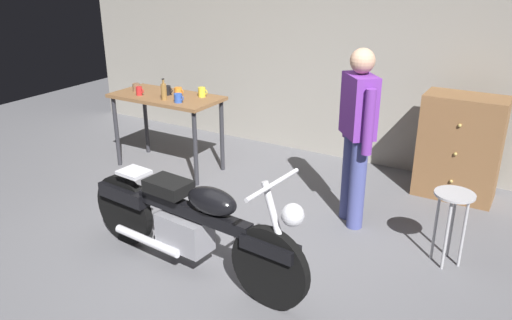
% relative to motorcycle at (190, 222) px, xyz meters
% --- Properties ---
extents(ground_plane, '(12.00, 12.00, 0.00)m').
position_rel_motorcycle_xyz_m(ground_plane, '(0.06, 0.27, -0.45)').
color(ground_plane, slate).
extents(back_wall, '(8.00, 0.12, 3.10)m').
position_rel_motorcycle_xyz_m(back_wall, '(0.06, 3.07, 1.10)').
color(back_wall, gray).
rests_on(back_wall, ground_plane).
extents(workbench, '(1.30, 0.64, 0.90)m').
position_rel_motorcycle_xyz_m(workbench, '(-1.57, 1.64, 0.34)').
color(workbench, brown).
rests_on(workbench, ground_plane).
extents(motorcycle, '(2.19, 0.60, 1.00)m').
position_rel_motorcycle_xyz_m(motorcycle, '(0.00, 0.00, 0.00)').
color(motorcycle, black).
rests_on(motorcycle, ground_plane).
extents(person_standing, '(0.42, 0.45, 1.67)m').
position_rel_motorcycle_xyz_m(person_standing, '(0.81, 1.45, 0.48)').
color(person_standing, '#484F92').
rests_on(person_standing, ground_plane).
extents(shop_stool, '(0.32, 0.32, 0.64)m').
position_rel_motorcycle_xyz_m(shop_stool, '(1.75, 1.17, 0.05)').
color(shop_stool, '#B2B2B7').
rests_on(shop_stool, ground_plane).
extents(wooden_dresser, '(0.80, 0.47, 1.10)m').
position_rel_motorcycle_xyz_m(wooden_dresser, '(1.55, 2.57, 0.10)').
color(wooden_dresser, brown).
rests_on(wooden_dresser, ground_plane).
extents(mug_orange_travel, '(0.12, 0.09, 0.09)m').
position_rel_motorcycle_xyz_m(mug_orange_travel, '(-1.45, 1.72, 0.50)').
color(mug_orange_travel, orange).
rests_on(mug_orange_travel, workbench).
extents(mug_yellow_tall, '(0.12, 0.09, 0.11)m').
position_rel_motorcycle_xyz_m(mug_yellow_tall, '(-1.17, 1.81, 0.51)').
color(mug_yellow_tall, yellow).
rests_on(mug_yellow_tall, workbench).
extents(mug_red_diner, '(0.10, 0.07, 0.10)m').
position_rel_motorcycle_xyz_m(mug_red_diner, '(-1.84, 1.50, 0.50)').
color(mug_red_diner, red).
rests_on(mug_red_diner, workbench).
extents(mug_brown_stoneware, '(0.12, 0.08, 0.09)m').
position_rel_motorcycle_xyz_m(mug_brown_stoneware, '(-2.01, 1.63, 0.50)').
color(mug_brown_stoneware, brown).
rests_on(mug_brown_stoneware, workbench).
extents(mug_blue_enamel, '(0.12, 0.09, 0.10)m').
position_rel_motorcycle_xyz_m(mug_blue_enamel, '(-1.25, 1.47, 0.50)').
color(mug_blue_enamel, '#2D51AD').
rests_on(mug_blue_enamel, workbench).
extents(mug_black_matte, '(0.12, 0.08, 0.11)m').
position_rel_motorcycle_xyz_m(mug_black_matte, '(-1.57, 1.67, 0.50)').
color(mug_black_matte, black).
rests_on(mug_black_matte, workbench).
extents(bottle, '(0.06, 0.06, 0.24)m').
position_rel_motorcycle_xyz_m(bottle, '(-1.46, 1.48, 0.55)').
color(bottle, olive).
rests_on(bottle, workbench).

